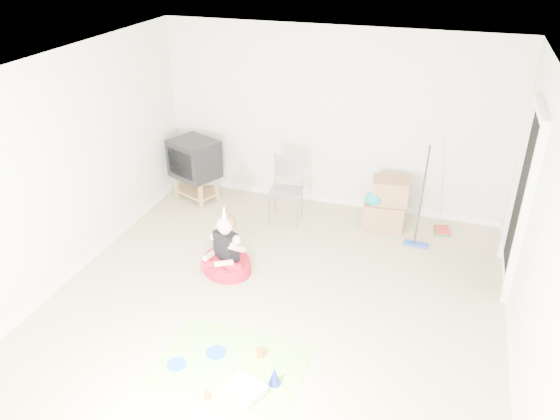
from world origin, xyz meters
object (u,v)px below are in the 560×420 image
(crt_tv, at_px, (194,159))
(tv_stand, at_px, (196,185))
(seated_woman, at_px, (227,258))
(birthday_cake, at_px, (245,390))
(cardboard_boxes, at_px, (386,204))
(folding_chair, at_px, (286,192))

(crt_tv, bearing_deg, tv_stand, -20.97)
(seated_woman, distance_m, birthday_cake, 1.99)
(crt_tv, height_order, cardboard_boxes, crt_tv)
(tv_stand, height_order, cardboard_boxes, cardboard_boxes)
(tv_stand, height_order, seated_woman, seated_woman)
(tv_stand, bearing_deg, crt_tv, 135.00)
(tv_stand, xyz_separation_m, crt_tv, (-0.00, 0.00, 0.43))
(folding_chair, distance_m, cardboard_boxes, 1.40)
(crt_tv, relative_size, cardboard_boxes, 0.93)
(cardboard_boxes, distance_m, seated_woman, 2.41)
(tv_stand, bearing_deg, seated_woman, -54.24)
(cardboard_boxes, bearing_deg, birthday_cake, -101.90)
(folding_chair, bearing_deg, crt_tv, 170.69)
(crt_tv, xyz_separation_m, folding_chair, (1.51, -0.25, -0.20))
(cardboard_boxes, bearing_deg, crt_tv, -178.70)
(crt_tv, xyz_separation_m, cardboard_boxes, (2.86, 0.07, -0.33))
(crt_tv, xyz_separation_m, seated_woman, (1.21, -1.68, -0.47))
(birthday_cake, bearing_deg, crt_tv, 121.71)
(seated_woman, bearing_deg, birthday_cake, -62.52)
(folding_chair, xyz_separation_m, seated_woman, (-0.30, -1.43, -0.27))
(crt_tv, relative_size, seated_woman, 0.73)
(folding_chair, xyz_separation_m, birthday_cake, (0.62, -3.19, -0.42))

